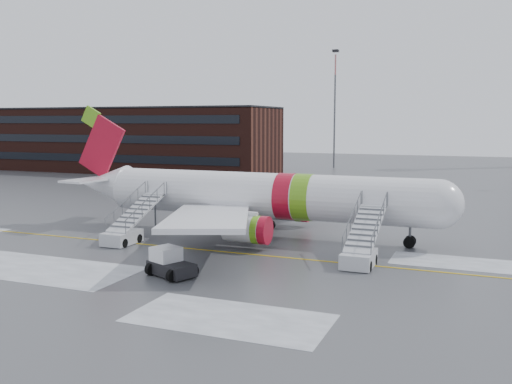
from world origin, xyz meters
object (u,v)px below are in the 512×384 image
at_px(airliner, 254,196).
at_px(airstair_aft, 127,229).
at_px(pushback_tug, 170,263).
at_px(airstair_fwd, 361,249).

height_order(airliner, airstair_aft, airliner).
distance_m(airstair_aft, pushback_tug, 11.11).
xyz_separation_m(airstair_aft, pushback_tug, (8.27, -7.41, -0.28)).
bearing_deg(pushback_tug, airliner, 89.46).
bearing_deg(airstair_fwd, airstair_aft, 180.00).
bearing_deg(airliner, pushback_tug, -90.54).
height_order(airliner, pushback_tug, airliner).
relative_size(airstair_fwd, pushback_tug, 2.19).
bearing_deg(airstair_fwd, airliner, 148.12).
distance_m(airliner, airstair_aft, 10.90).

